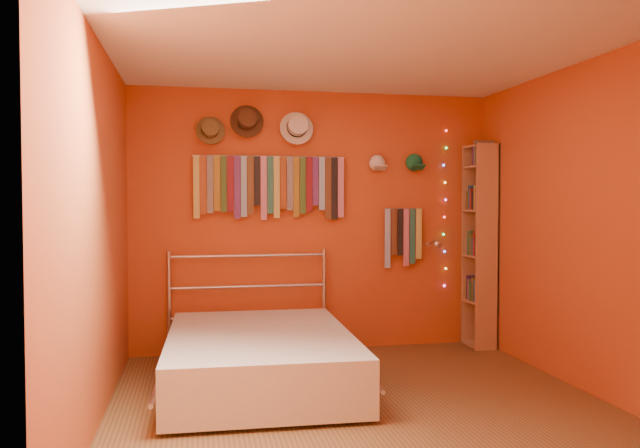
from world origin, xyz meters
TOP-DOWN VIEW (x-y plane):
  - ground at (0.00, 0.00)m, footprint 3.50×3.50m
  - back_wall at (0.00, 1.75)m, footprint 3.50×0.02m
  - right_wall at (1.75, 0.00)m, footprint 0.02×3.50m
  - left_wall at (-1.75, 0.00)m, footprint 0.02×3.50m
  - ceiling at (0.00, 0.00)m, footprint 3.50×3.50m
  - tie_rack at (-0.44, 1.69)m, footprint 1.45×0.03m
  - small_tie_rack at (0.88, 1.69)m, footprint 0.40×0.03m
  - fedora_olive at (-1.00, 1.66)m, footprint 0.27×0.15m
  - fedora_brown at (-0.66, 1.65)m, footprint 0.31×0.17m
  - fedora_white at (-0.19, 1.65)m, footprint 0.32×0.17m
  - cap_white at (0.61, 1.70)m, footprint 0.17×0.21m
  - cap_green at (0.99, 1.70)m, footprint 0.18×0.22m
  - fairy_lights at (1.32, 1.71)m, footprint 0.06×0.02m
  - reading_lamp at (1.15, 1.52)m, footprint 0.07×0.29m
  - bookshelf at (1.66, 1.53)m, footprint 0.25×0.34m
  - bed at (-0.65, 0.62)m, footprint 1.54×2.06m

SIDE VIEW (x-z plane):
  - ground at x=0.00m, z-range 0.00..0.00m
  - bed at x=-0.65m, z-range -0.26..0.72m
  - bookshelf at x=1.66m, z-range 0.02..2.02m
  - reading_lamp at x=1.15m, z-range 0.98..1.07m
  - small_tie_rack at x=0.88m, z-range 0.83..1.41m
  - back_wall at x=0.00m, z-range 0.00..2.50m
  - right_wall at x=1.75m, z-range 0.00..2.50m
  - left_wall at x=-1.75m, z-range 0.00..2.50m
  - fairy_lights at x=1.32m, z-range 0.58..2.16m
  - tie_rack at x=-0.44m, z-range 1.30..1.91m
  - cap_white at x=0.61m, z-range 1.73..1.90m
  - cap_green at x=0.99m, z-range 1.74..1.91m
  - fedora_olive at x=-1.00m, z-range 1.97..2.24m
  - fedora_white at x=-0.19m, z-range 1.99..2.30m
  - fedora_brown at x=-0.66m, z-range 2.05..2.35m
  - ceiling at x=0.00m, z-range 2.49..2.51m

